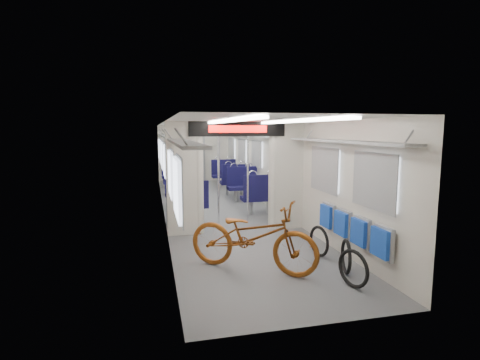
{
  "coord_description": "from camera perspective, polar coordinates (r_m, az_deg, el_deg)",
  "views": [
    {
      "loc": [
        -1.72,
        -9.56,
        2.13
      ],
      "look_at": [
        0.12,
        -1.8,
        1.06
      ],
      "focal_mm": 28.0,
      "sensor_mm": 36.0,
      "label": 1
    }
  ],
  "objects": [
    {
      "name": "carriage",
      "position": [
        9.47,
        -2.85,
        3.82
      ],
      "size": [
        12.0,
        12.02,
        2.31
      ],
      "color": "#515456",
      "rests_on": "ground"
    },
    {
      "name": "bicycle",
      "position": [
        5.72,
        1.9,
        -8.55
      ],
      "size": [
        2.08,
        1.77,
        1.08
      ],
      "primitive_type": "imported",
      "rotation": [
        0.0,
        0.0,
        0.95
      ],
      "color": "brown",
      "rests_on": "ground"
    },
    {
      "name": "flip_bench",
      "position": [
        6.29,
        16.58,
        -6.97
      ],
      "size": [
        0.12,
        2.07,
        0.47
      ],
      "color": "gray",
      "rests_on": "carriage"
    },
    {
      "name": "bike_hoop_a",
      "position": [
        5.43,
        16.86,
        -13.04
      ],
      "size": [
        0.2,
        0.53,
        0.54
      ],
      "primitive_type": "torus",
      "rotation": [
        1.57,
        0.0,
        1.86
      ],
      "color": "black",
      "rests_on": "ground"
    },
    {
      "name": "bike_hoop_b",
      "position": [
        5.9,
        15.85,
        -11.37
      ],
      "size": [
        0.19,
        0.52,
        0.53
      ],
      "primitive_type": "torus",
      "rotation": [
        1.57,
        0.0,
        1.29
      ],
      "color": "black",
      "rests_on": "ground"
    },
    {
      "name": "bike_hoop_c",
      "position": [
        6.56,
        11.95,
        -9.31
      ],
      "size": [
        0.14,
        0.53,
        0.53
      ],
      "primitive_type": "torus",
      "rotation": [
        1.57,
        0.0,
        1.74
      ],
      "color": "black",
      "rests_on": "ground"
    },
    {
      "name": "seat_bay_near_left",
      "position": [
        9.51,
        -8.42,
        -2.04
      ],
      "size": [
        0.91,
        2.08,
        1.1
      ],
      "color": "#0E0C34",
      "rests_on": "ground"
    },
    {
      "name": "seat_bay_near_right",
      "position": [
        10.37,
        1.65,
        -1.05
      ],
      "size": [
        0.94,
        2.21,
        1.14
      ],
      "color": "#0E0C34",
      "rests_on": "ground"
    },
    {
      "name": "seat_bay_far_left",
      "position": [
        13.42,
        -9.89,
        0.65
      ],
      "size": [
        0.88,
        1.91,
        1.05
      ],
      "color": "#0E0C34",
      "rests_on": "ground"
    },
    {
      "name": "seat_bay_far_right",
      "position": [
        13.22,
        -1.66,
        0.82
      ],
      "size": [
        0.93,
        2.18,
        1.13
      ],
      "color": "#0E0C34",
      "rests_on": "ground"
    },
    {
      "name": "stanchion_near_left",
      "position": [
        8.51,
        -3.3,
        1.01
      ],
      "size": [
        0.05,
        0.05,
        2.3
      ],
      "primitive_type": "cylinder",
      "color": "silver",
      "rests_on": "ground"
    },
    {
      "name": "stanchion_near_right",
      "position": [
        8.57,
        1.18,
        1.07
      ],
      "size": [
        0.04,
        0.04,
        2.3
      ],
      "primitive_type": "cylinder",
      "color": "silver",
      "rests_on": "ground"
    },
    {
      "name": "stanchion_far_left",
      "position": [
        11.42,
        -5.86,
        2.69
      ],
      "size": [
        0.04,
        0.04,
        2.3
      ],
      "primitive_type": "cylinder",
      "color": "silver",
      "rests_on": "ground"
    },
    {
      "name": "stanchion_far_right",
      "position": [
        11.67,
        -3.2,
        2.82
      ],
      "size": [
        0.04,
        0.04,
        2.3
      ],
      "primitive_type": "cylinder",
      "color": "silver",
      "rests_on": "ground"
    }
  ]
}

